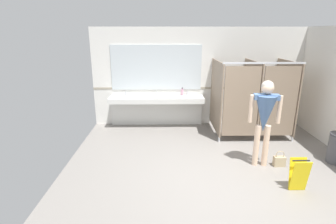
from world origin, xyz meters
TOP-DOWN VIEW (x-y plane):
  - ground_plane at (0.00, 0.00)m, footprint 6.11×6.67m
  - wall_back at (0.00, 3.10)m, footprint 6.11×0.12m
  - wall_back_tile_band at (0.00, 3.03)m, footprint 6.11×0.01m
  - vanity_counter at (-1.29, 2.84)m, footprint 2.58×0.53m
  - mirror_panel at (-1.29, 3.02)m, footprint 2.48×0.02m
  - bathroom_stalls at (1.16, 2.13)m, footprint 1.86×1.39m
  - person_standing at (0.83, 0.51)m, footprint 0.59×0.45m
  - handbag at (1.21, 0.45)m, footprint 0.22×0.12m
  - soap_dispenser at (-0.57, 2.91)m, footprint 0.07×0.07m
  - wet_floor_sign at (1.15, -0.38)m, footprint 0.28×0.19m

SIDE VIEW (x-z plane):
  - ground_plane at x=0.00m, z-range -0.10..0.00m
  - handbag at x=1.21m, z-range -0.05..0.27m
  - wet_floor_sign at x=1.15m, z-range 0.01..0.58m
  - vanity_counter at x=-1.29m, z-range 0.14..1.12m
  - soap_dispenser at x=-0.57m, z-range 0.86..1.08m
  - bathroom_stalls at x=1.16m, z-range 0.05..1.97m
  - wall_back_tile_band at x=0.00m, z-range 1.02..1.08m
  - person_standing at x=0.83m, z-range 0.23..1.95m
  - wall_back at x=0.00m, z-range 0.00..2.70m
  - mirror_panel at x=-1.29m, z-range 1.02..2.24m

